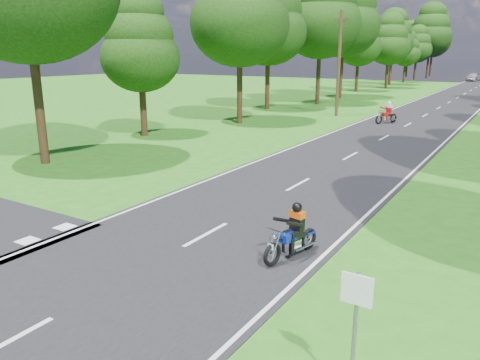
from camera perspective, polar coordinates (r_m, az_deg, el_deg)
The scene contains 8 objects.
ground at distance 11.67m, azimuth -10.00°, elevation -9.75°, with size 160.00×160.00×0.00m, color #2A6116.
main_road at distance 58.43m, azimuth 25.00°, elevation 9.08°, with size 7.00×140.00×0.02m, color black.
road_markings at distance 56.60m, azimuth 24.61°, elevation 8.99°, with size 7.40×140.00×0.01m.
telegraph_pole at distance 38.15m, azimuth 11.97°, elevation 13.73°, with size 1.20×0.26×8.00m.
road_sign at distance 6.98m, azimuth 13.89°, elevation -15.75°, with size 0.45×0.07×2.00m.
rider_near_blue at distance 11.47m, azimuth 6.30°, elevation -6.19°, with size 0.55×1.66×1.38m, color #0D2295, non-canonical shape.
rider_far_red at distance 35.03m, azimuth 17.45°, elevation 7.88°, with size 0.62×1.87×1.56m, color #A8210C, non-canonical shape.
distant_car at distance 93.67m, azimuth 26.60°, elevation 11.19°, with size 1.78×4.43×1.51m, color #A7A9AE.
Camera 1 is at (7.19, -7.78, 4.89)m, focal length 35.00 mm.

